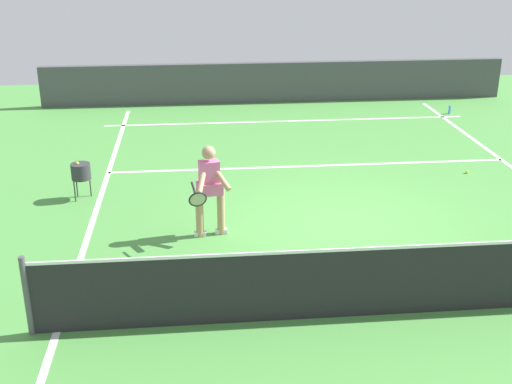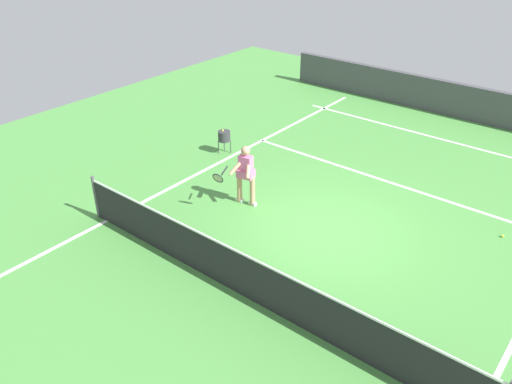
{
  "view_description": "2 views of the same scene",
  "coord_description": "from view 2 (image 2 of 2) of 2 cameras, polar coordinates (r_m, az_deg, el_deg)",
  "views": [
    {
      "loc": [
        2.48,
        10.13,
        4.71
      ],
      "look_at": [
        1.51,
        0.34,
        0.79
      ],
      "focal_mm": 46.02,
      "sensor_mm": 36.0,
      "label": 1
    },
    {
      "loc": [
        -4.87,
        8.67,
        6.66
      ],
      "look_at": [
        1.51,
        0.73,
        0.82
      ],
      "focal_mm": 36.35,
      "sensor_mm": 36.0,
      "label": 2
    }
  ],
  "objects": [
    {
      "name": "court_back_wall",
      "position": [
        19.16,
        22.29,
        9.11
      ],
      "size": [
        13.58,
        0.24,
        1.16
      ],
      "primitive_type": "cube",
      "color": "#47474C",
      "rests_on": "ground"
    },
    {
      "name": "service_line_marking",
      "position": [
        14.31,
        14.3,
        1.12
      ],
      "size": [
        8.58,
        0.1,
        0.01
      ],
      "primitive_type": "cube",
      "color": "white",
      "rests_on": "ground"
    },
    {
      "name": "baseline_marking",
      "position": [
        17.39,
        19.57,
        5.54
      ],
      "size": [
        9.58,
        0.1,
        0.01
      ],
      "primitive_type": "cube",
      "color": "white",
      "rests_on": "ground"
    },
    {
      "name": "ball_hopper",
      "position": [
        15.26,
        -3.52,
        6.16
      ],
      "size": [
        0.36,
        0.36,
        0.74
      ],
      "color": "#333338",
      "rests_on": "ground"
    },
    {
      "name": "sideline_right_marking",
      "position": [
        14.26,
        -6.88,
        1.78
      ],
      "size": [
        0.1,
        16.28,
        0.01
      ],
      "primitive_type": "cube",
      "color": "white",
      "rests_on": "ground"
    },
    {
      "name": "tennis_ball_near",
      "position": [
        12.89,
        25.5,
        -4.39
      ],
      "size": [
        0.07,
        0.07,
        0.07
      ],
      "primitive_type": "sphere",
      "color": "#D1E533",
      "rests_on": "ground"
    },
    {
      "name": "court_net",
      "position": [
        9.75,
        -1.01,
        -9.3
      ],
      "size": [
        9.26,
        0.08,
        1.08
      ],
      "color": "#4C4C51",
      "rests_on": "ground"
    },
    {
      "name": "ground_plane",
      "position": [
        11.96,
        7.89,
        -4.3
      ],
      "size": [
        23.77,
        23.77,
        0.0
      ],
      "primitive_type": "plane",
      "color": "#4C9342"
    },
    {
      "name": "tennis_player",
      "position": [
        12.47,
        -1.24,
        2.06
      ],
      "size": [
        0.7,
        1.03,
        1.55
      ],
      "color": "tan",
      "rests_on": "ground"
    }
  ]
}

